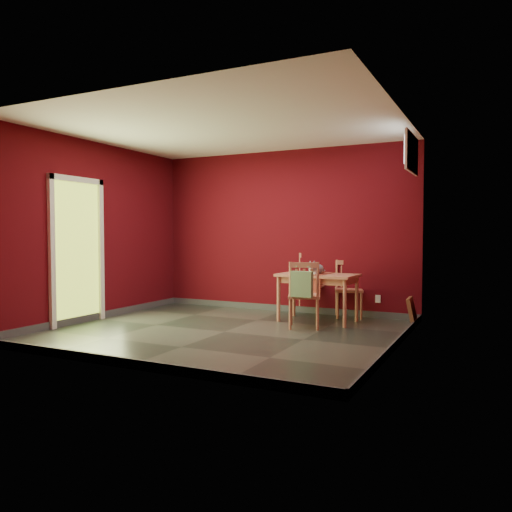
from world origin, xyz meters
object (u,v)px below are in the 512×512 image
at_px(picture_frame, 412,312).
at_px(chair_far_left, 309,283).
at_px(chair_near, 304,294).
at_px(cat, 316,267).
at_px(dining_table, 318,280).
at_px(tote_bag, 302,284).
at_px(chair_far_right, 349,288).

bearing_deg(picture_frame, chair_far_left, 167.20).
height_order(chair_far_left, chair_near, chair_far_left).
distance_m(chair_near, cat, 0.66).
height_order(dining_table, cat, cat).
distance_m(dining_table, chair_near, 0.61).
relative_size(cat, picture_frame, 1.02).
xyz_separation_m(cat, picture_frame, (1.35, 0.24, -0.61)).
distance_m(tote_bag, cat, 0.80).
height_order(cat, picture_frame, cat).
relative_size(chair_near, tote_bag, 2.25).
relative_size(tote_bag, cat, 0.97).
xyz_separation_m(chair_near, cat, (-0.02, 0.56, 0.34)).
bearing_deg(dining_table, cat, -120.91).
bearing_deg(cat, dining_table, 60.70).
xyz_separation_m(chair_far_right, picture_frame, (1.03, -0.41, -0.25)).
bearing_deg(picture_frame, chair_near, -148.95).
height_order(tote_bag, cat, cat).
distance_m(chair_near, picture_frame, 1.57).
xyz_separation_m(chair_far_right, cat, (-0.31, -0.65, 0.36)).
height_order(chair_near, tote_bag, chair_near).
bearing_deg(chair_near, chair_far_left, 106.88).
bearing_deg(chair_far_right, chair_far_left, -177.27).
bearing_deg(chair_far_left, dining_table, -59.30).
bearing_deg(chair_far_right, dining_table, -115.40).
distance_m(chair_far_left, tote_bag, 1.46).
bearing_deg(picture_frame, dining_table, -171.08).
xyz_separation_m(dining_table, chair_far_right, (0.30, 0.62, -0.17)).
distance_m(chair_near, tote_bag, 0.27).
bearing_deg(chair_near, chair_far_right, 76.59).
relative_size(chair_far_left, chair_far_right, 1.12).
xyz_separation_m(dining_table, cat, (-0.02, -0.03, 0.19)).
bearing_deg(chair_near, tote_bag, -77.26).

